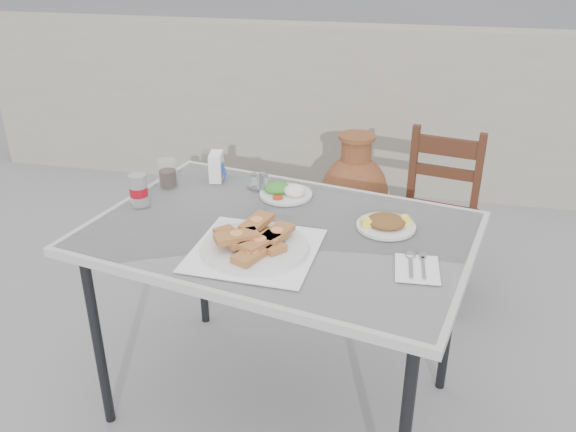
% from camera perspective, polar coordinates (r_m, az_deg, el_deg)
% --- Properties ---
extents(ground, '(80.00, 80.00, 0.00)m').
position_cam_1_polar(ground, '(2.66, 1.72, -18.43)').
color(ground, slate).
rests_on(ground, ground).
extents(cafe_table, '(1.54, 1.20, 0.84)m').
position_cam_1_polar(cafe_table, '(2.27, -0.78, -2.44)').
color(cafe_table, black).
rests_on(cafe_table, ground).
extents(pide_plate, '(0.44, 0.44, 0.09)m').
position_cam_1_polar(pide_plate, '(2.08, -3.13, -2.31)').
color(pide_plate, white).
rests_on(pide_plate, cafe_table).
extents(salad_rice_plate, '(0.22, 0.22, 0.05)m').
position_cam_1_polar(salad_rice_plate, '(2.50, -0.26, 2.34)').
color(salad_rice_plate, silver).
rests_on(salad_rice_plate, cafe_table).
extents(salad_chopped_plate, '(0.22, 0.22, 0.05)m').
position_cam_1_polar(salad_chopped_plate, '(2.26, 9.16, -0.66)').
color(salad_chopped_plate, silver).
rests_on(salad_chopped_plate, cafe_table).
extents(soda_can, '(0.07, 0.07, 0.13)m').
position_cam_1_polar(soda_can, '(2.47, -13.81, 2.37)').
color(soda_can, silver).
rests_on(soda_can, cafe_table).
extents(cola_glass, '(0.08, 0.08, 0.11)m').
position_cam_1_polar(cola_glass, '(2.63, -11.20, 3.82)').
color(cola_glass, white).
rests_on(cola_glass, cafe_table).
extents(napkin_holder, '(0.08, 0.11, 0.12)m').
position_cam_1_polar(napkin_holder, '(2.65, -6.72, 4.61)').
color(napkin_holder, white).
rests_on(napkin_holder, cafe_table).
extents(condiment_caddy, '(0.12, 0.11, 0.07)m').
position_cam_1_polar(condiment_caddy, '(2.57, -2.56, 3.12)').
color(condiment_caddy, '#B2B1B8').
rests_on(condiment_caddy, cafe_table).
extents(cutlery_napkin, '(0.15, 0.20, 0.01)m').
position_cam_1_polar(cutlery_napkin, '(2.04, 11.91, -4.60)').
color(cutlery_napkin, white).
rests_on(cutlery_napkin, cafe_table).
extents(chair, '(0.47, 0.47, 0.90)m').
position_cam_1_polar(chair, '(3.29, 13.64, 0.05)').
color(chair, '#3A1C0F').
rests_on(chair, ground).
extents(terracotta_urn, '(0.42, 0.42, 0.73)m').
position_cam_1_polar(terracotta_urn, '(3.73, 6.19, 1.81)').
color(terracotta_urn, brown).
rests_on(terracotta_urn, ground).
extents(back_wall, '(6.00, 0.25, 1.20)m').
position_cam_1_polar(back_wall, '(4.56, 7.74, 9.73)').
color(back_wall, gray).
rests_on(back_wall, ground).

